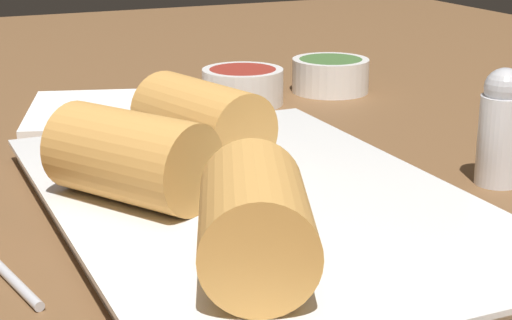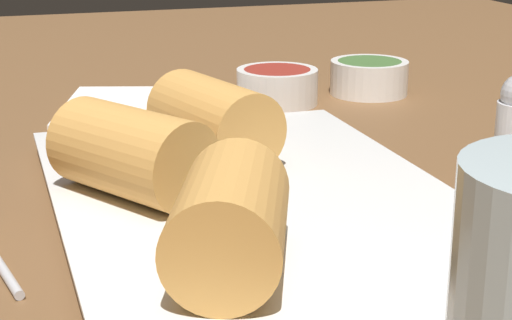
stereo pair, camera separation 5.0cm
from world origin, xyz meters
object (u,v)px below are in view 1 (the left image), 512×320
dipping_bowl_near (243,85)px  napkin (100,111)px  salt_shaker (501,127)px  serving_plate (256,206)px  dipping_bowl_far (330,74)px

dipping_bowl_near → napkin: dipping_bowl_near is taller
napkin → salt_shaker: salt_shaker is taller
serving_plate → dipping_bowl_far: (-27.16, 19.86, 0.94)cm
serving_plate → salt_shaker: (0.74, 16.75, 3.05)cm
dipping_bowl_far → salt_shaker: (27.89, -3.11, 2.11)cm
dipping_bowl_far → napkin: 22.08cm
salt_shaker → dipping_bowl_far: bearing=173.6°
dipping_bowl_far → salt_shaker: salt_shaker is taller
dipping_bowl_far → salt_shaker: 28.15cm
serving_plate → salt_shaker: bearing=87.5°
serving_plate → napkin: serving_plate is taller
dipping_bowl_near → dipping_bowl_far: size_ratio=1.00×
napkin → salt_shaker: (28.22, 18.93, 3.51)cm
serving_plate → dipping_bowl_far: bearing=143.8°
dipping_bowl_far → dipping_bowl_near: bearing=-83.9°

